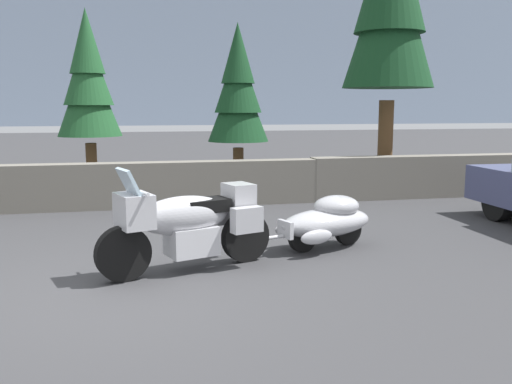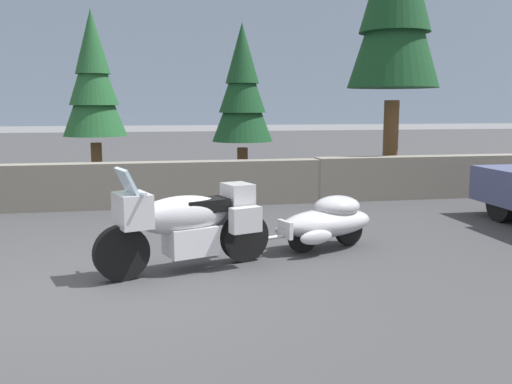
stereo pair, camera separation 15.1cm
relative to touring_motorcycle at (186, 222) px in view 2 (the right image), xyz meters
The scene contains 7 objects.
ground_plane 1.24m from the touring_motorcycle, 145.16° to the right, with size 80.00×80.00×0.00m, color #38383A.
stone_guard_wall 4.65m from the touring_motorcycle, 95.80° to the left, with size 24.00×0.50×0.94m.
distant_ridgeline 94.94m from the touring_motorcycle, 90.54° to the left, with size 240.00×80.00×16.00m, color #8C9EB7.
touring_motorcycle is the anchor object (origin of this frame).
car_shaped_trailer 2.20m from the touring_motorcycle, 18.93° to the left, with size 2.20×1.15×0.76m.
pine_tree_secondary 6.91m from the touring_motorcycle, 104.17° to the left, with size 1.42×1.42×4.19m.
pine_tree_far_right 6.07m from the touring_motorcycle, 73.55° to the left, with size 1.36×1.36×3.86m.
Camera 2 is at (0.47, -6.17, 2.03)m, focal length 38.96 mm.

